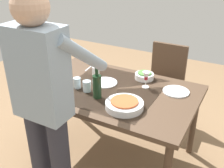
{
  "coord_description": "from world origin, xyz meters",
  "views": [
    {
      "loc": [
        -1.02,
        1.87,
        1.87
      ],
      "look_at": [
        0.0,
        0.0,
        0.79
      ],
      "focal_mm": 43.4,
      "sensor_mm": 36.0,
      "label": 1
    }
  ],
  "objects_px": {
    "water_cup_far_left": "(96,71)",
    "serving_bowl_pasta": "(124,104)",
    "side_bowl_salad": "(144,76)",
    "water_cup_near_right": "(77,83)",
    "dining_table": "(112,96)",
    "water_cup_near_left": "(87,86)",
    "dinner_plate_near": "(105,83)",
    "person_server": "(45,102)",
    "wine_bottle": "(97,86)",
    "chair_near": "(165,79)",
    "dinner_plate_far": "(176,91)",
    "wine_glass_left": "(146,77)"
  },
  "relations": [
    {
      "from": "chair_near",
      "to": "water_cup_near_right",
      "type": "distance_m",
      "value": 1.14
    },
    {
      "from": "water_cup_far_left",
      "to": "dinner_plate_near",
      "type": "height_order",
      "value": "water_cup_far_left"
    },
    {
      "from": "wine_bottle",
      "to": "water_cup_near_right",
      "type": "relative_size",
      "value": 3.11
    },
    {
      "from": "water_cup_near_right",
      "to": "dining_table",
      "type": "bearing_deg",
      "value": -156.6
    },
    {
      "from": "dinner_plate_near",
      "to": "dinner_plate_far",
      "type": "relative_size",
      "value": 1.0
    },
    {
      "from": "water_cup_near_left",
      "to": "water_cup_near_right",
      "type": "height_order",
      "value": "water_cup_near_left"
    },
    {
      "from": "chair_near",
      "to": "dinner_plate_far",
      "type": "relative_size",
      "value": 3.96
    },
    {
      "from": "dining_table",
      "to": "water_cup_far_left",
      "type": "relative_size",
      "value": 17.06
    },
    {
      "from": "dining_table",
      "to": "water_cup_near_left",
      "type": "distance_m",
      "value": 0.25
    },
    {
      "from": "dinner_plate_near",
      "to": "wine_bottle",
      "type": "bearing_deg",
      "value": 106.64
    },
    {
      "from": "water_cup_far_left",
      "to": "wine_bottle",
      "type": "bearing_deg",
      "value": 123.34
    },
    {
      "from": "wine_glass_left",
      "to": "water_cup_far_left",
      "type": "relative_size",
      "value": 1.73
    },
    {
      "from": "serving_bowl_pasta",
      "to": "side_bowl_salad",
      "type": "distance_m",
      "value": 0.57
    },
    {
      "from": "dinner_plate_far",
      "to": "chair_near",
      "type": "bearing_deg",
      "value": -65.02
    },
    {
      "from": "chair_near",
      "to": "person_server",
      "type": "bearing_deg",
      "value": 78.93
    },
    {
      "from": "wine_bottle",
      "to": "water_cup_far_left",
      "type": "height_order",
      "value": "wine_bottle"
    },
    {
      "from": "water_cup_near_right",
      "to": "water_cup_far_left",
      "type": "height_order",
      "value": "water_cup_near_right"
    },
    {
      "from": "side_bowl_salad",
      "to": "water_cup_far_left",
      "type": "bearing_deg",
      "value": 17.74
    },
    {
      "from": "serving_bowl_pasta",
      "to": "person_server",
      "type": "bearing_deg",
      "value": 56.33
    },
    {
      "from": "dinner_plate_far",
      "to": "water_cup_far_left",
      "type": "bearing_deg",
      "value": 2.12
    },
    {
      "from": "chair_near",
      "to": "dinner_plate_far",
      "type": "height_order",
      "value": "chair_near"
    },
    {
      "from": "chair_near",
      "to": "serving_bowl_pasta",
      "type": "height_order",
      "value": "chair_near"
    },
    {
      "from": "dinner_plate_near",
      "to": "water_cup_far_left",
      "type": "bearing_deg",
      "value": -34.5
    },
    {
      "from": "dining_table",
      "to": "dinner_plate_far",
      "type": "height_order",
      "value": "dinner_plate_far"
    },
    {
      "from": "wine_bottle",
      "to": "water_cup_near_right",
      "type": "height_order",
      "value": "wine_bottle"
    },
    {
      "from": "serving_bowl_pasta",
      "to": "dinner_plate_near",
      "type": "relative_size",
      "value": 1.3
    },
    {
      "from": "dining_table",
      "to": "water_cup_near_left",
      "type": "height_order",
      "value": "water_cup_near_left"
    },
    {
      "from": "person_server",
      "to": "wine_bottle",
      "type": "distance_m",
      "value": 0.57
    },
    {
      "from": "serving_bowl_pasta",
      "to": "dinner_plate_near",
      "type": "height_order",
      "value": "serving_bowl_pasta"
    },
    {
      "from": "side_bowl_salad",
      "to": "serving_bowl_pasta",
      "type": "bearing_deg",
      "value": 96.85
    },
    {
      "from": "dining_table",
      "to": "chair_near",
      "type": "height_order",
      "value": "chair_near"
    },
    {
      "from": "water_cup_far_left",
      "to": "side_bowl_salad",
      "type": "relative_size",
      "value": 0.48
    },
    {
      "from": "side_bowl_salad",
      "to": "water_cup_near_right",
      "type": "bearing_deg",
      "value": 44.96
    },
    {
      "from": "person_server",
      "to": "side_bowl_salad",
      "type": "xyz_separation_m",
      "value": [
        -0.27,
        -1.08,
        -0.19
      ]
    },
    {
      "from": "dining_table",
      "to": "water_cup_near_right",
      "type": "xyz_separation_m",
      "value": [
        0.29,
        0.12,
        0.12
      ]
    },
    {
      "from": "water_cup_near_right",
      "to": "water_cup_far_left",
      "type": "relative_size",
      "value": 1.09
    },
    {
      "from": "wine_bottle",
      "to": "serving_bowl_pasta",
      "type": "xyz_separation_m",
      "value": [
        -0.28,
        0.05,
        -0.08
      ]
    },
    {
      "from": "side_bowl_salad",
      "to": "person_server",
      "type": "bearing_deg",
      "value": 76.01
    },
    {
      "from": "dining_table",
      "to": "person_server",
      "type": "distance_m",
      "value": 0.8
    },
    {
      "from": "chair_near",
      "to": "serving_bowl_pasta",
      "type": "relative_size",
      "value": 3.03
    },
    {
      "from": "dinner_plate_near",
      "to": "dinner_plate_far",
      "type": "height_order",
      "value": "same"
    },
    {
      "from": "person_server",
      "to": "water_cup_near_left",
      "type": "relative_size",
      "value": 17.44
    },
    {
      "from": "water_cup_far_left",
      "to": "serving_bowl_pasta",
      "type": "relative_size",
      "value": 0.29
    },
    {
      "from": "serving_bowl_pasta",
      "to": "water_cup_near_right",
      "type": "bearing_deg",
      "value": -12.01
    },
    {
      "from": "water_cup_near_left",
      "to": "dinner_plate_near",
      "type": "height_order",
      "value": "water_cup_near_left"
    },
    {
      "from": "wine_bottle",
      "to": "water_cup_far_left",
      "type": "xyz_separation_m",
      "value": [
        0.25,
        -0.38,
        -0.07
      ]
    },
    {
      "from": "dining_table",
      "to": "side_bowl_salad",
      "type": "height_order",
      "value": "side_bowl_salad"
    },
    {
      "from": "person_server",
      "to": "wine_glass_left",
      "type": "bearing_deg",
      "value": -110.62
    },
    {
      "from": "water_cup_near_left",
      "to": "wine_glass_left",
      "type": "bearing_deg",
      "value": -143.27
    },
    {
      "from": "water_cup_far_left",
      "to": "serving_bowl_pasta",
      "type": "height_order",
      "value": "water_cup_far_left"
    }
  ]
}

